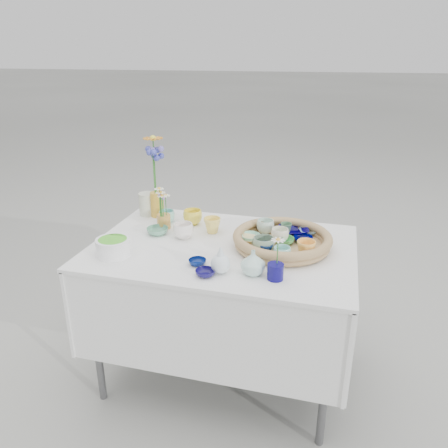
% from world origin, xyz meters
% --- Properties ---
extents(ground, '(80.00, 80.00, 0.00)m').
position_xyz_m(ground, '(0.00, 0.00, 0.00)').
color(ground, '#9E9F98').
extents(display_table, '(1.26, 0.86, 0.77)m').
position_xyz_m(display_table, '(0.00, 0.00, 0.00)').
color(display_table, white).
rests_on(display_table, ground).
extents(wicker_tray, '(0.47, 0.47, 0.08)m').
position_xyz_m(wicker_tray, '(0.28, 0.05, 0.80)').
color(wicker_tray, olive).
rests_on(wicker_tray, display_table).
extents(tray_ceramic_0, '(0.19, 0.19, 0.04)m').
position_xyz_m(tray_ceramic_0, '(0.32, 0.19, 0.80)').
color(tray_ceramic_0, '#050044').
rests_on(tray_ceramic_0, wicker_tray).
extents(tray_ceramic_1, '(0.12, 0.12, 0.03)m').
position_xyz_m(tray_ceramic_1, '(0.38, 0.10, 0.80)').
color(tray_ceramic_1, '#000353').
rests_on(tray_ceramic_1, wicker_tray).
extents(tray_ceramic_2, '(0.09, 0.09, 0.08)m').
position_xyz_m(tray_ceramic_2, '(0.40, -0.07, 0.82)').
color(tray_ceramic_2, '#FEB44C').
rests_on(tray_ceramic_2, wicker_tray).
extents(tray_ceramic_3, '(0.13, 0.13, 0.03)m').
position_xyz_m(tray_ceramic_3, '(0.29, 0.06, 0.80)').
color(tray_ceramic_3, green).
rests_on(tray_ceramic_3, wicker_tray).
extents(tray_ceramic_4, '(0.12, 0.12, 0.08)m').
position_xyz_m(tray_ceramic_4, '(0.21, -0.08, 0.82)').
color(tray_ceramic_4, gray).
rests_on(tray_ceramic_4, wicker_tray).
extents(tray_ceramic_5, '(0.12, 0.12, 0.03)m').
position_xyz_m(tray_ceramic_5, '(0.12, 0.05, 0.80)').
color(tray_ceramic_5, '#9CEED0').
rests_on(tray_ceramic_5, wicker_tray).
extents(tray_ceramic_6, '(0.11, 0.11, 0.07)m').
position_xyz_m(tray_ceramic_6, '(0.18, 0.17, 0.82)').
color(tray_ceramic_6, silver).
rests_on(tray_ceramic_6, wicker_tray).
extents(tray_ceramic_7, '(0.10, 0.10, 0.07)m').
position_xyz_m(tray_ceramic_7, '(0.26, 0.08, 0.82)').
color(tray_ceramic_7, white).
rests_on(tray_ceramic_7, wicker_tray).
extents(tray_ceramic_8, '(0.11, 0.11, 0.02)m').
position_xyz_m(tray_ceramic_8, '(0.39, 0.22, 0.79)').
color(tray_ceramic_8, '#95D8FF').
rests_on(tray_ceramic_8, wicker_tray).
extents(tray_ceramic_9, '(0.09, 0.09, 0.06)m').
position_xyz_m(tray_ceramic_9, '(0.23, -0.10, 0.81)').
color(tray_ceramic_9, '#0D1F46').
rests_on(tray_ceramic_9, wicker_tray).
extents(tray_ceramic_10, '(0.11, 0.11, 0.02)m').
position_xyz_m(tray_ceramic_10, '(0.11, 0.04, 0.79)').
color(tray_ceramic_10, '#DFC884').
rests_on(tray_ceramic_10, wicker_tray).
extents(tray_ceramic_11, '(0.10, 0.10, 0.06)m').
position_xyz_m(tray_ceramic_11, '(0.30, -0.12, 0.81)').
color(tray_ceramic_11, '#94E1D8').
rests_on(tray_ceramic_11, wicker_tray).
extents(tray_ceramic_12, '(0.06, 0.06, 0.05)m').
position_xyz_m(tray_ceramic_12, '(0.28, 0.19, 0.81)').
color(tray_ceramic_12, '#487350').
rests_on(tray_ceramic_12, wicker_tray).
extents(loose_ceramic_0, '(0.12, 0.12, 0.08)m').
position_xyz_m(loose_ceramic_0, '(-0.23, 0.23, 0.81)').
color(loose_ceramic_0, yellow).
rests_on(loose_ceramic_0, display_table).
extents(loose_ceramic_1, '(0.09, 0.09, 0.08)m').
position_xyz_m(loose_ceramic_1, '(-0.10, 0.14, 0.81)').
color(loose_ceramic_1, '#FFDF5E').
rests_on(loose_ceramic_1, display_table).
extents(loose_ceramic_2, '(0.14, 0.14, 0.03)m').
position_xyz_m(loose_ceramic_2, '(-0.36, 0.05, 0.78)').
color(loose_ceramic_2, '#5F9E7D').
rests_on(loose_ceramic_2, display_table).
extents(loose_ceramic_3, '(0.11, 0.11, 0.08)m').
position_xyz_m(loose_ceramic_3, '(-0.22, 0.04, 0.80)').
color(loose_ceramic_3, white).
rests_on(loose_ceramic_3, display_table).
extents(loose_ceramic_4, '(0.10, 0.10, 0.02)m').
position_xyz_m(loose_ceramic_4, '(-0.06, -0.23, 0.78)').
color(loose_ceramic_4, navy).
rests_on(loose_ceramic_4, display_table).
extents(loose_ceramic_5, '(0.11, 0.11, 0.07)m').
position_xyz_m(loose_ceramic_5, '(-0.38, 0.22, 0.80)').
color(loose_ceramic_5, '#80CBC0').
rests_on(loose_ceramic_5, display_table).
extents(loose_ceramic_6, '(0.11, 0.11, 0.03)m').
position_xyz_m(loose_ceramic_6, '(0.01, -0.32, 0.78)').
color(loose_ceramic_6, '#120D4F').
rests_on(loose_ceramic_6, display_table).
extents(fluted_bowl, '(0.17, 0.17, 0.08)m').
position_xyz_m(fluted_bowl, '(-0.46, -0.24, 0.81)').
color(fluted_bowl, white).
rests_on(fluted_bowl, display_table).
extents(bud_vase_paleblue, '(0.10, 0.10, 0.13)m').
position_xyz_m(bud_vase_paleblue, '(0.06, -0.27, 0.83)').
color(bud_vase_paleblue, silver).
rests_on(bud_vase_paleblue, display_table).
extents(bud_vase_seafoam, '(0.12, 0.12, 0.11)m').
position_xyz_m(bud_vase_seafoam, '(0.20, -0.25, 0.82)').
color(bud_vase_seafoam, silver).
rests_on(bud_vase_seafoam, display_table).
extents(bud_vase_cobalt, '(0.07, 0.07, 0.07)m').
position_xyz_m(bud_vase_cobalt, '(0.30, -0.27, 0.80)').
color(bud_vase_cobalt, '#0C0756').
rests_on(bud_vase_cobalt, display_table).
extents(single_daisy, '(0.08, 0.08, 0.12)m').
position_xyz_m(single_daisy, '(0.30, -0.26, 0.89)').
color(single_daisy, white).
rests_on(single_daisy, bud_vase_cobalt).
extents(tall_vase_yellow, '(0.08, 0.08, 0.14)m').
position_xyz_m(tall_vase_yellow, '(-0.47, 0.30, 0.84)').
color(tall_vase_yellow, gold).
rests_on(tall_vase_yellow, display_table).
extents(gerbera, '(0.16, 0.16, 0.32)m').
position_xyz_m(gerbera, '(-0.48, 0.31, 1.06)').
color(gerbera, orange).
rests_on(gerbera, tall_vase_yellow).
extents(hydrangea, '(0.11, 0.11, 0.30)m').
position_xyz_m(hydrangea, '(-0.47, 0.29, 1.01)').
color(hydrangea, '#3C43AB').
rests_on(hydrangea, tall_vase_yellow).
extents(white_pitcher, '(0.15, 0.11, 0.13)m').
position_xyz_m(white_pitcher, '(-0.53, 0.31, 0.83)').
color(white_pitcher, beige).
rests_on(white_pitcher, display_table).
extents(daisy_cup, '(0.09, 0.09, 0.08)m').
position_xyz_m(daisy_cup, '(-0.36, 0.14, 0.80)').
color(daisy_cup, gold).
rests_on(daisy_cup, display_table).
extents(daisy_posy, '(0.10, 0.10, 0.15)m').
position_xyz_m(daisy_posy, '(-0.36, 0.12, 0.92)').
color(daisy_posy, white).
rests_on(daisy_posy, daisy_cup).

